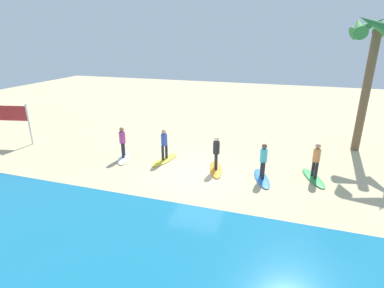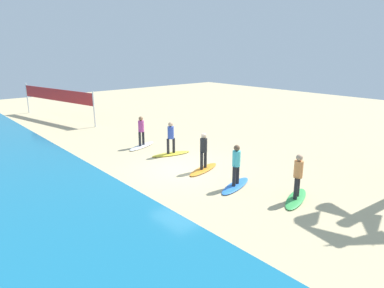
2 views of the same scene
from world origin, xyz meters
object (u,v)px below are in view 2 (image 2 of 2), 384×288
Objects in this scene: surfer_green at (298,173)px; surfer_orange at (204,148)px; surfboard_white at (142,146)px; volleyball_net at (57,96)px; surfboard_orange at (203,169)px; surfer_blue at (236,162)px; surfboard_yellow at (171,154)px; surfboard_green at (296,199)px; surfer_yellow at (171,135)px; surfer_white at (141,129)px; surfboard_blue at (235,186)px.

surfer_green is 1.00× the size of surfer_orange.
surfboard_white is 0.24× the size of volleyball_net.
surfer_orange is at bearing 73.83° from surfboard_orange.
surfboard_yellow is (5.09, -0.66, -0.99)m from surfer_blue.
surfboard_green is 1.00× the size of surfboard_yellow.
surfer_yellow reaches higher than surfboard_green.
surfboard_white is at bearing 0.13° from surfer_orange.
surfer_yellow is (2.84, -0.33, 0.00)m from surfer_orange.
surfboard_green is at bearing 79.18° from surfboard_orange.
volleyball_net is (10.83, 0.65, 0.75)m from surfer_white.
surfer_white is at bearing 2.59° from surfer_green.
surfer_blue is 7.41m from surfboard_white.
surfer_blue is at bearing 171.55° from surfer_orange.
surfer_orange is 5.18m from surfboard_white.
volleyball_net is (18.17, 0.32, 0.75)m from surfer_blue.
volleyball_net is (20.43, 1.08, 0.75)m from surfer_green.
volleyball_net reaches higher than surfboard_orange.
surfer_orange and surfer_yellow have the same top height.
surfboard_white is at bearing 2.59° from surfer_green.
surfboard_white is at bearing -109.46° from surfboard_blue.
surfer_yellow reaches higher than surfboard_orange.
surfboard_yellow is 2.48m from surfer_white.
surfer_yellow is at bearing -6.56° from surfer_orange.
surfer_yellow reaches higher than surfboard_blue.
surfer_white is at bearing -176.59° from volleyball_net.
surfer_white is (5.09, 0.01, 0.99)m from surfboard_orange.
surfboard_blue is 1.28× the size of surfer_yellow.
surfboard_green is 2.59m from surfer_blue.
surfer_orange is 1.00× the size of surfer_yellow.
surfer_orange is 0.78× the size of surfboard_yellow.
surfer_green is 4.54m from surfer_orange.
surfer_green is 2.39m from surfer_blue.
surfboard_green is at bearing 71.16° from surfboard_white.
surfer_yellow is 0.18× the size of volleyball_net.
volleyball_net is at bearing -103.81° from surfboard_orange.
surfboard_blue is at bearing -91.64° from surfboard_green.
surfboard_green is 1.00× the size of surfboard_white.
volleyball_net reaches higher than surfboard_green.
surfboard_orange is at bearing 96.76° from surfboard_yellow.
surfboard_orange is 3.02m from surfer_yellow.
surfboard_blue and surfboard_orange have the same top height.
surfer_blue is 5.23m from surfboard_yellow.
surfboard_blue is at bearing 171.55° from surfer_orange.
surfer_green is at bearing -177.41° from surfer_white.
surfboard_blue is at bearing 18.51° from surfer_green.
surfboard_blue is at bearing 66.05° from surfboard_white.
surfer_green is 0.78× the size of surfboard_yellow.
surfboard_green is 9.66m from surfer_white.
surfboard_orange is 5.18m from surfer_white.
surfboard_orange is 1.00× the size of surfboard_white.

